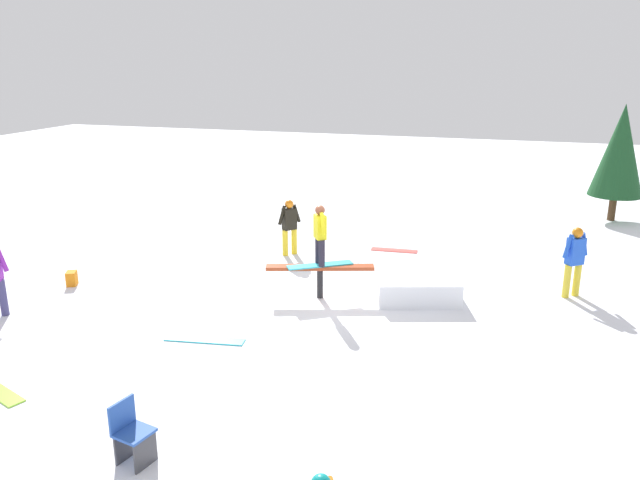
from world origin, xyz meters
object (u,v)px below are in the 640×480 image
(folding_chair, at_px, (132,435))
(pine_tree_near, at_px, (620,151))
(main_rider_on_rail, at_px, (320,236))
(backpack_on_snow, at_px, (72,278))
(loose_snowboard_cyan, at_px, (205,340))
(loose_snowboard_coral, at_px, (394,250))
(bystander_blue, at_px, (575,258))
(bystander_black, at_px, (289,224))
(rail_feature, at_px, (320,271))

(folding_chair, height_order, pine_tree_near, pine_tree_near)
(main_rider_on_rail, relative_size, folding_chair, 1.59)
(pine_tree_near, bearing_deg, folding_chair, 63.67)
(folding_chair, distance_m, backpack_on_snow, 7.59)
(main_rider_on_rail, height_order, loose_snowboard_cyan, main_rider_on_rail)
(loose_snowboard_coral, xyz_separation_m, folding_chair, (1.61, 10.46, 0.40))
(main_rider_on_rail, xyz_separation_m, folding_chair, (0.65, 6.45, -1.03))
(loose_snowboard_cyan, distance_m, backpack_on_snow, 4.79)
(bystander_blue, bearing_deg, loose_snowboard_coral, -66.22)
(main_rider_on_rail, relative_size, backpack_on_snow, 4.11)
(main_rider_on_rail, xyz_separation_m, bystander_black, (1.74, -2.81, -0.58))
(bystander_black, height_order, folding_chair, bystander_black)
(backpack_on_snow, bearing_deg, loose_snowboard_coral, 100.32)
(rail_feature, distance_m, bystander_blue, 5.73)
(bystander_blue, height_order, folding_chair, bystander_blue)
(bystander_blue, xyz_separation_m, backpack_on_snow, (11.36, 2.74, -0.75))
(backpack_on_snow, xyz_separation_m, pine_tree_near, (-13.17, -10.53, 2.15))
(rail_feature, relative_size, bystander_blue, 1.47)
(main_rider_on_rail, xyz_separation_m, backpack_on_snow, (5.91, 0.99, -1.28))
(bystander_blue, bearing_deg, main_rider_on_rail, -21.68)
(rail_feature, height_order, main_rider_on_rail, main_rider_on_rail)
(main_rider_on_rail, height_order, loose_snowboard_coral, main_rider_on_rail)
(main_rider_on_rail, height_order, backpack_on_snow, main_rider_on_rail)
(bystander_blue, height_order, backpack_on_snow, bystander_blue)
(main_rider_on_rail, bearing_deg, backpack_on_snow, -24.02)
(loose_snowboard_cyan, xyz_separation_m, loose_snowboard_coral, (-2.43, -6.81, 0.00))
(rail_feature, xyz_separation_m, pine_tree_near, (-7.26, -9.54, 1.68))
(bystander_blue, height_order, loose_snowboard_coral, bystander_blue)
(rail_feature, xyz_separation_m, main_rider_on_rail, (0.00, 0.00, 0.80))
(rail_feature, height_order, bystander_black, bystander_black)
(pine_tree_near, bearing_deg, main_rider_on_rail, 52.72)
(main_rider_on_rail, distance_m, loose_snowboard_cyan, 3.47)
(main_rider_on_rail, xyz_separation_m, loose_snowboard_cyan, (1.47, 2.79, -1.44))
(bystander_blue, height_order, pine_tree_near, pine_tree_near)
(folding_chair, bearing_deg, backpack_on_snow, 56.71)
(main_rider_on_rail, distance_m, folding_chair, 6.57)
(bystander_black, distance_m, loose_snowboard_cyan, 5.68)
(bystander_black, distance_m, folding_chair, 9.34)
(folding_chair, relative_size, backpack_on_snow, 2.59)
(bystander_blue, relative_size, backpack_on_snow, 4.80)
(bystander_black, bearing_deg, rail_feature, 72.45)
(rail_feature, xyz_separation_m, folding_chair, (0.65, 6.45, -0.23))
(main_rider_on_rail, distance_m, loose_snowboard_coral, 4.37)
(loose_snowboard_cyan, relative_size, backpack_on_snow, 4.58)
(backpack_on_snow, bearing_deg, pine_tree_near, 102.89)
(bystander_black, height_order, backpack_on_snow, bystander_black)
(bystander_black, height_order, loose_snowboard_cyan, bystander_black)
(rail_feature, bearing_deg, loose_snowboard_cyan, 44.65)
(bystander_black, relative_size, loose_snowboard_coral, 1.20)
(loose_snowboard_cyan, xyz_separation_m, folding_chair, (-0.82, 3.66, 0.40))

